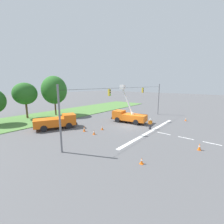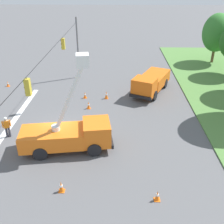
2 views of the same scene
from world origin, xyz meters
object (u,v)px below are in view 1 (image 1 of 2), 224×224
at_px(tree_centre, 25,94).
at_px(traffic_cone_foreground_right, 102,128).
at_px(traffic_cone_mid_right, 200,147).
at_px(traffic_cone_near_bucket, 94,132).
at_px(traffic_cone_lane_edge_b, 142,161).
at_px(utility_truck_bucket_lift, 128,116).
at_px(traffic_cone_foreground_left, 186,119).
at_px(road_worker, 150,123).
at_px(traffic_cone_far_left, 138,117).
at_px(traffic_cone_mid_left, 84,129).
at_px(utility_truck_support_near, 57,121).
at_px(traffic_cone_lane_edge_a, 119,113).
at_px(tree_east, 54,90).

xyz_separation_m(tree_centre, traffic_cone_foreground_right, (4.10, -17.77, -4.87)).
height_order(traffic_cone_mid_right, traffic_cone_near_bucket, traffic_cone_mid_right).
bearing_deg(traffic_cone_lane_edge_b, traffic_cone_mid_right, -28.38).
distance_m(utility_truck_bucket_lift, traffic_cone_near_bucket, 9.00).
distance_m(traffic_cone_near_bucket, traffic_cone_lane_edge_b, 9.70).
distance_m(utility_truck_bucket_lift, traffic_cone_foreground_right, 6.64).
xyz_separation_m(traffic_cone_foreground_left, traffic_cone_foreground_right, (-14.69, 8.92, 0.02)).
distance_m(tree_centre, traffic_cone_foreground_left, 33.00).
bearing_deg(tree_centre, road_worker, -68.75).
height_order(tree_centre, traffic_cone_far_left, tree_centre).
bearing_deg(traffic_cone_foreground_right, traffic_cone_near_bucket, -165.28).
xyz_separation_m(traffic_cone_foreground_right, traffic_cone_mid_left, (-2.34, 1.60, 0.05)).
height_order(utility_truck_support_near, traffic_cone_mid_right, utility_truck_support_near).
relative_size(tree_centre, utility_truck_bucket_lift, 1.06).
relative_size(utility_truck_support_near, traffic_cone_near_bucket, 10.03).
bearing_deg(traffic_cone_near_bucket, traffic_cone_foreground_left, -25.87).
bearing_deg(tree_centre, traffic_cone_mid_right, -80.24).
height_order(traffic_cone_near_bucket, traffic_cone_far_left, traffic_cone_far_left).
bearing_deg(traffic_cone_lane_edge_a, traffic_cone_foreground_right, -155.70).
distance_m(tree_centre, utility_truck_support_near, 12.16).
relative_size(road_worker, traffic_cone_far_left, 2.38).
relative_size(utility_truck_bucket_lift, traffic_cone_far_left, 9.50).
bearing_deg(utility_truck_bucket_lift, traffic_cone_mid_right, -112.36).
bearing_deg(traffic_cone_lane_edge_b, traffic_cone_foreground_right, 61.54).
height_order(tree_east, road_worker, tree_east).
bearing_deg(traffic_cone_foreground_right, utility_truck_bucket_lift, -5.71).
relative_size(utility_truck_bucket_lift, traffic_cone_foreground_left, 10.31).
bearing_deg(traffic_cone_lane_edge_a, traffic_cone_far_left, -95.38).
bearing_deg(traffic_cone_near_bucket, utility_truck_bucket_lift, -0.13).
height_order(utility_truck_support_near, traffic_cone_foreground_left, utility_truck_support_near).
height_order(tree_east, traffic_cone_lane_edge_a, tree_east).
xyz_separation_m(road_worker, traffic_cone_lane_edge_b, (-10.42, -4.06, -0.70)).
distance_m(road_worker, traffic_cone_lane_edge_b, 11.21).
height_order(tree_centre, traffic_cone_mid_left, tree_centre).
bearing_deg(utility_truck_support_near, traffic_cone_lane_edge_b, -94.34).
xyz_separation_m(traffic_cone_mid_left, traffic_cone_far_left, (13.18, -2.05, -0.04)).
bearing_deg(road_worker, utility_truck_bucket_lift, 74.16).
height_order(traffic_cone_foreground_right, traffic_cone_lane_edge_b, traffic_cone_foreground_right).
bearing_deg(road_worker, traffic_cone_mid_right, -116.46).
distance_m(tree_east, traffic_cone_lane_edge_b, 27.25).
bearing_deg(road_worker, traffic_cone_foreground_left, -17.90).
bearing_deg(utility_truck_support_near, traffic_cone_lane_edge_a, -4.32).
bearing_deg(traffic_cone_far_left, traffic_cone_foreground_left, -65.56).
distance_m(traffic_cone_mid_left, traffic_cone_near_bucket, 2.23).
bearing_deg(traffic_cone_lane_edge_a, tree_east, 132.68).
xyz_separation_m(traffic_cone_mid_right, traffic_cone_lane_edge_b, (-6.62, 3.58, -0.10)).
bearing_deg(traffic_cone_far_left, traffic_cone_lane_edge_b, -149.80).
height_order(tree_centre, utility_truck_bucket_lift, tree_centre).
relative_size(traffic_cone_mid_left, traffic_cone_lane_edge_a, 1.20).
height_order(utility_truck_bucket_lift, utility_truck_support_near, utility_truck_bucket_lift).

